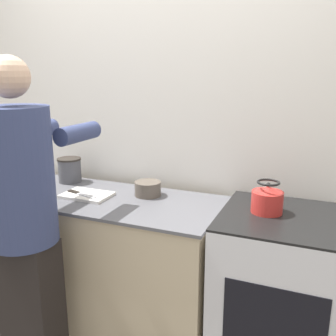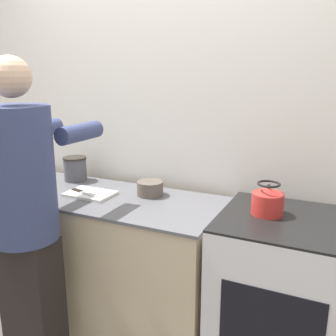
{
  "view_description": "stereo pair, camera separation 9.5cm",
  "coord_description": "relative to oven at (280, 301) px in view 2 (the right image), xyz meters",
  "views": [
    {
      "loc": [
        0.95,
        -1.55,
        1.64
      ],
      "look_at": [
        0.22,
        0.21,
        1.16
      ],
      "focal_mm": 40.0,
      "sensor_mm": 36.0,
      "label": 1
    },
    {
      "loc": [
        1.04,
        -1.51,
        1.64
      ],
      "look_at": [
        0.22,
        0.21,
        1.16
      ],
      "focal_mm": 40.0,
      "sensor_mm": 36.0,
      "label": 2
    }
  ],
  "objects": [
    {
      "name": "cutting_board",
      "position": [
        -1.17,
        -0.05,
        0.45
      ],
      "size": [
        0.29,
        0.2,
        0.02
      ],
      "color": "silver",
      "rests_on": "counter"
    },
    {
      "name": "person",
      "position": [
        -1.22,
        -0.52,
        0.47
      ],
      "size": [
        0.38,
        0.62,
        1.72
      ],
      "color": "black",
      "rests_on": "ground_plane"
    },
    {
      "name": "counter",
      "position": [
        -1.18,
        -0.02,
        -0.02
      ],
      "size": [
        1.65,
        0.62,
        0.91
      ],
      "color": "#C6B28E",
      "rests_on": "ground_plane"
    },
    {
      "name": "wall_back",
      "position": [
        -0.83,
        0.38,
        0.83
      ],
      "size": [
        8.0,
        0.05,
        2.6
      ],
      "color": "white",
      "rests_on": "ground_plane"
    },
    {
      "name": "canister_jar",
      "position": [
        -1.46,
        0.18,
        0.52
      ],
      "size": [
        0.16,
        0.16,
        0.17
      ],
      "color": "#4C4C51",
      "rests_on": "counter"
    },
    {
      "name": "oven",
      "position": [
        0.0,
        0.0,
        0.0
      ],
      "size": [
        0.66,
        0.64,
        0.94
      ],
      "color": "silver",
      "rests_on": "ground_plane"
    },
    {
      "name": "knife",
      "position": [
        -1.2,
        -0.07,
        0.46
      ],
      "size": [
        0.23,
        0.09,
        0.01
      ],
      "rotation": [
        0.0,
        0.0,
        -0.24
      ],
      "color": "silver",
      "rests_on": "cutting_board"
    },
    {
      "name": "bowl_prep",
      "position": [
        -0.84,
        0.11,
        0.48
      ],
      "size": [
        0.16,
        0.16,
        0.09
      ],
      "color": "brown",
      "rests_on": "counter"
    },
    {
      "name": "kettle",
      "position": [
        -0.1,
        0.02,
        0.54
      ],
      "size": [
        0.16,
        0.16,
        0.17
      ],
      "color": "red",
      "rests_on": "oven"
    }
  ]
}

